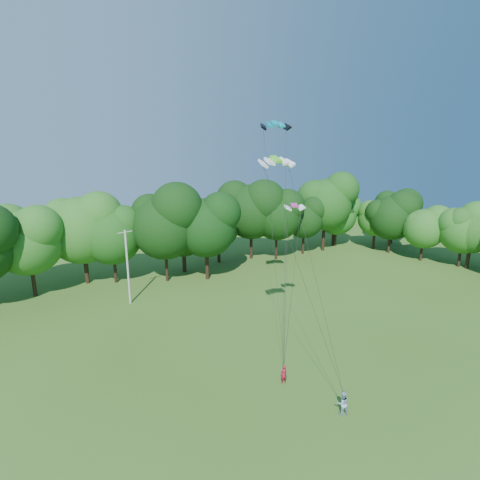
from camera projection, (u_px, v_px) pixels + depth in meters
name	position (u px, v px, depth m)	size (l,w,h in m)	color
utility_pole	(128.00, 267.00, 42.34)	(1.69, 0.56, 8.70)	beige
kite_flyer_left	(284.00, 374.00, 28.60)	(0.57, 0.37, 1.55)	#A5152B
kite_flyer_right	(343.00, 403.00, 25.29)	(0.82, 0.64, 1.69)	#9EB5DC
kite_teal	(275.00, 123.00, 34.23)	(2.95, 1.94, 0.57)	#05879E
kite_green	(276.00, 159.00, 26.05)	(2.58, 1.38, 0.49)	#56E923
kite_pink	(294.00, 205.00, 33.34)	(2.00, 1.44, 0.29)	#CA388F
tree_back_center	(206.00, 223.00, 49.45)	(8.69, 8.69, 12.63)	#332414
tree_back_east	(337.00, 208.00, 66.73)	(7.65, 7.65, 11.12)	#382016
tree_flank_east	(473.00, 228.00, 54.29)	(6.82, 6.82, 9.92)	#371E16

